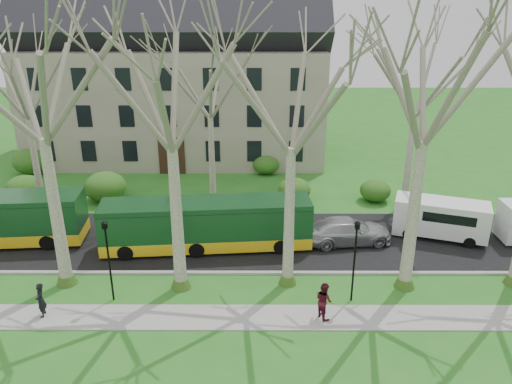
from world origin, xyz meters
TOP-DOWN VIEW (x-y plane):
  - ground at (0.00, 0.00)m, footprint 120.00×120.00m
  - sidewalk at (0.00, -2.50)m, footprint 70.00×2.00m
  - road at (0.00, 5.50)m, footprint 80.00×8.00m
  - curb at (0.00, 1.50)m, footprint 80.00×0.25m
  - building at (-6.00, 24.00)m, footprint 26.50×12.20m
  - tree_row_verge at (0.00, 0.30)m, footprint 49.00×7.00m
  - tree_row_far at (-1.33, 11.00)m, footprint 33.00×7.00m
  - lamp_row at (-0.00, -1.00)m, footprint 36.22×0.22m
  - hedges at (-4.67, 14.00)m, footprint 30.60×8.60m
  - bus_follow at (-1.76, 4.54)m, footprint 12.54×3.63m
  - sedan at (6.79, 5.17)m, footprint 5.67×2.90m
  - van_a at (12.70, 5.94)m, footprint 5.94×3.74m
  - pedestrian_a at (-8.99, -2.41)m, footprint 0.51×0.69m
  - pedestrian_b at (4.39, -2.47)m, footprint 1.03×1.11m

SIDE VIEW (x-z plane):
  - ground at x=0.00m, z-range 0.00..0.00m
  - sidewalk at x=0.00m, z-range 0.00..0.06m
  - road at x=0.00m, z-range 0.00..0.06m
  - curb at x=0.00m, z-range 0.00..0.14m
  - sedan at x=6.79m, z-range 0.06..1.64m
  - pedestrian_a at x=-8.99m, z-range 0.06..1.80m
  - pedestrian_b at x=4.39m, z-range 0.06..1.90m
  - hedges at x=-4.67m, z-range 0.00..2.00m
  - van_a at x=12.70m, z-range 0.06..2.50m
  - bus_follow at x=-1.76m, z-range 0.06..3.15m
  - lamp_row at x=0.00m, z-range 0.42..4.72m
  - tree_row_far at x=-1.33m, z-range 0.00..12.00m
  - tree_row_verge at x=0.00m, z-range 0.00..14.00m
  - building at x=-6.00m, z-range 0.07..16.07m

